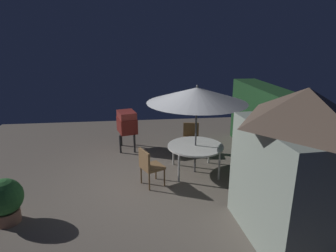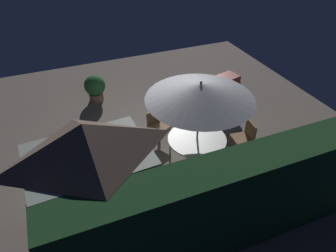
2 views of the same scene
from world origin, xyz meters
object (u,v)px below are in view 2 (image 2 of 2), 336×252
object	(u,v)px
chair_far_side	(157,124)
chair_toward_hedge	(194,184)
garden_shed	(93,183)
bbq_grill	(226,87)
patio_table	(197,140)
patio_umbrella	(200,91)
chair_near_shed	(245,136)
potted_plant_by_shed	(95,87)

from	to	relation	value
chair_far_side	chair_toward_hedge	bearing A→B (deg)	88.93
garden_shed	bbq_grill	bearing A→B (deg)	-147.24
patio_table	garden_shed	bearing A→B (deg)	23.06
patio_umbrella	chair_far_side	size ratio (longest dim) A/B	2.69
bbq_grill	chair_near_shed	bearing A→B (deg)	74.41
chair_toward_hedge	chair_far_side	bearing A→B (deg)	-91.07
patio_table	bbq_grill	size ratio (longest dim) A/B	1.17
patio_umbrella	chair_near_shed	distance (m)	1.98
patio_table	chair_far_side	xyz separation A→B (m)	(0.58, -1.20, -0.16)
patio_umbrella	potted_plant_by_shed	world-z (taller)	patio_umbrella
bbq_grill	chair_toward_hedge	bearing A→B (deg)	49.73
bbq_grill	garden_shed	bearing A→B (deg)	32.76
chair_near_shed	potted_plant_by_shed	size ratio (longest dim) A/B	1.03
patio_table	chair_toward_hedge	distance (m)	1.30
bbq_grill	chair_toward_hedge	distance (m)	3.79
patio_umbrella	chair_near_shed	size ratio (longest dim) A/B	2.69
chair_near_shed	potted_plant_by_shed	bearing A→B (deg)	-53.87
chair_far_side	potted_plant_by_shed	xyz separation A→B (m)	(1.09, -2.71, -0.05)
garden_shed	chair_toward_hedge	world-z (taller)	garden_shed
patio_umbrella	chair_toward_hedge	world-z (taller)	patio_umbrella
chair_far_side	chair_toward_hedge	xyz separation A→B (m)	(0.04, 2.33, 0.00)
patio_umbrella	chair_far_side	bearing A→B (deg)	-64.23
patio_umbrella	potted_plant_by_shed	distance (m)	4.52
chair_far_side	chair_toward_hedge	world-z (taller)	same
patio_umbrella	chair_toward_hedge	xyz separation A→B (m)	(0.62, 1.14, -1.49)
garden_shed	patio_table	world-z (taller)	garden_shed
patio_umbrella	chair_far_side	xyz separation A→B (m)	(0.58, -1.20, -1.49)
garden_shed	chair_far_side	distance (m)	3.20
patio_umbrella	chair_toward_hedge	bearing A→B (deg)	61.34
garden_shed	chair_far_side	world-z (taller)	garden_shed
garden_shed	patio_table	xyz separation A→B (m)	(-2.63, -1.12, -0.65)
patio_table	chair_near_shed	size ratio (longest dim) A/B	1.56
chair_near_shed	chair_toward_hedge	xyz separation A→B (m)	(1.91, 0.99, 0.00)
garden_shed	chair_toward_hedge	xyz separation A→B (m)	(-2.01, 0.02, -0.81)
patio_umbrella	patio_table	bearing A→B (deg)	141.34
chair_near_shed	chair_toward_hedge	world-z (taller)	same
patio_umbrella	chair_near_shed	world-z (taller)	patio_umbrella
patio_umbrella	potted_plant_by_shed	bearing A→B (deg)	-66.87
bbq_grill	chair_far_side	bearing A→B (deg)	12.85
patio_table	chair_near_shed	bearing A→B (deg)	173.52
patio_umbrella	bbq_grill	bearing A→B (deg)	-136.21
chair_toward_hedge	potted_plant_by_shed	world-z (taller)	chair_toward_hedge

